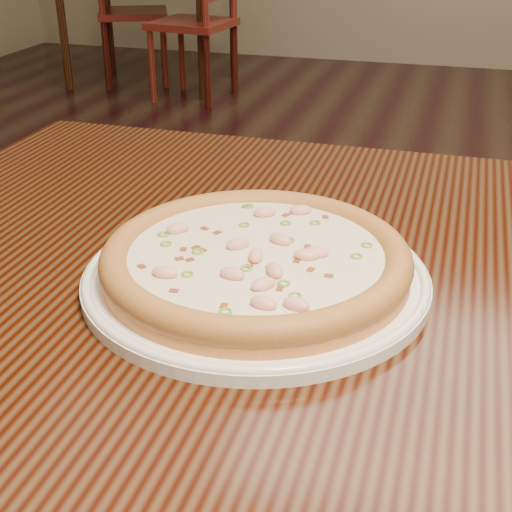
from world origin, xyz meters
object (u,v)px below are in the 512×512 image
(hero_table, at_px, (378,359))
(chair_a, at_px, (124,12))
(pizza, at_px, (256,259))
(plate, at_px, (256,276))
(chair_b, at_px, (201,23))

(hero_table, distance_m, chair_a, 4.19)
(pizza, distance_m, chair_a, 4.18)
(plate, relative_size, pizza, 1.12)
(hero_table, relative_size, chair_b, 1.26)
(pizza, height_order, chair_a, chair_a)
(hero_table, xyz_separation_m, plate, (-0.12, -0.05, 0.11))
(hero_table, relative_size, plate, 3.59)
(plate, relative_size, chair_a, 0.35)
(hero_table, distance_m, plate, 0.17)
(chair_a, bearing_deg, pizza, -62.13)
(hero_table, xyz_separation_m, chair_b, (-1.45, 3.36, -0.21))
(pizza, relative_size, chair_a, 0.31)
(pizza, xyz_separation_m, chair_b, (-1.33, 3.41, -0.34))
(plate, bearing_deg, chair_a, 117.87)
(plate, height_order, chair_a, chair_a)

